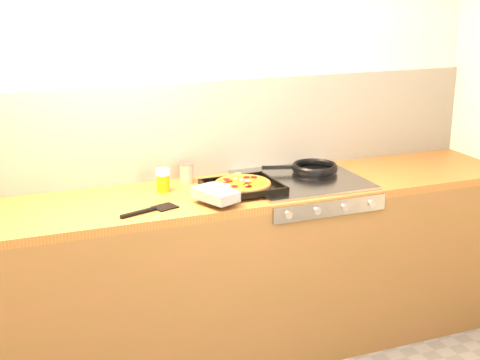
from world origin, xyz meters
name	(u,v)px	position (x,y,z in m)	size (l,w,h in m)	color
room_shell	(200,129)	(0.00, 1.39, 1.15)	(3.20, 3.20, 3.20)	white
counter_run	(220,275)	(0.00, 1.10, 0.45)	(3.20, 0.62, 0.90)	brown
stovetop	(302,180)	(0.45, 1.10, 0.91)	(0.60, 0.56, 0.02)	#98999D
pizza_on_tray	(235,187)	(0.04, 1.01, 0.94)	(0.47, 0.42, 0.06)	black
frying_pan	(314,169)	(0.56, 1.17, 0.94)	(0.42, 0.31, 0.04)	black
tomato_can	(186,173)	(-0.11, 1.29, 0.95)	(0.09, 0.09, 0.10)	#AB1A0D
juice_glass	(163,180)	(-0.26, 1.19, 0.96)	(0.07, 0.07, 0.11)	orange
wooden_spoon	(225,178)	(0.09, 1.27, 0.91)	(0.28, 0.15, 0.02)	#9C6342
black_spatula	(150,210)	(-0.40, 0.92, 0.91)	(0.28, 0.14, 0.02)	black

